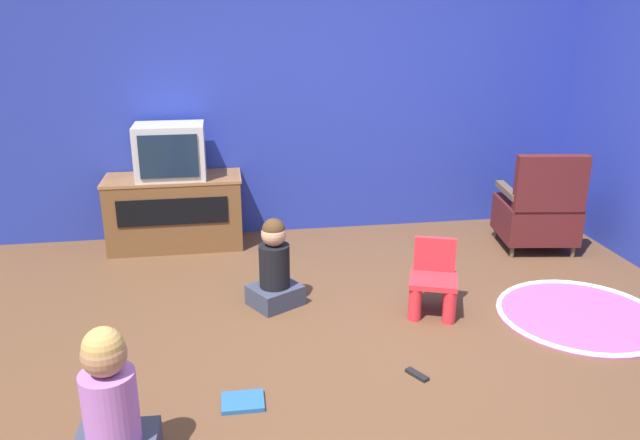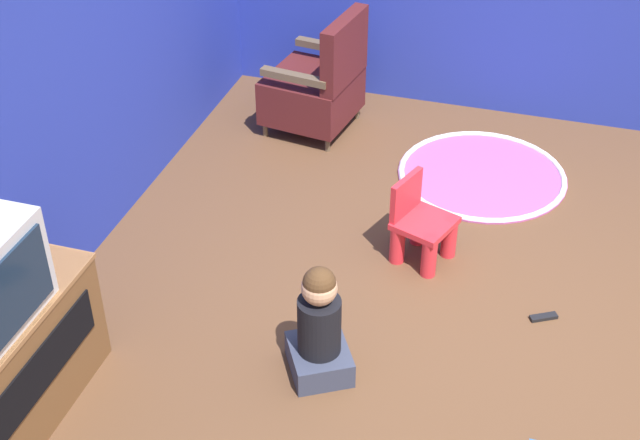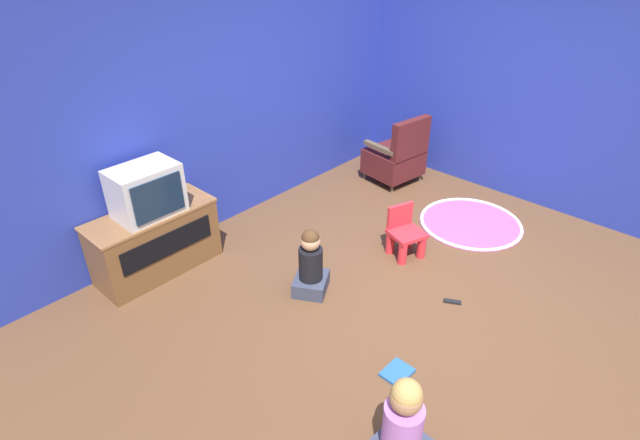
{
  "view_description": "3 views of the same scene",
  "coord_description": "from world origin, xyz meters",
  "views": [
    {
      "loc": [
        -0.95,
        -3.31,
        1.98
      ],
      "look_at": [
        -0.32,
        0.66,
        0.61
      ],
      "focal_mm": 35.0,
      "sensor_mm": 36.0,
      "label": 1
    },
    {
      "loc": [
        -3.69,
        -0.27,
        3.2
      ],
      "look_at": [
        -0.54,
        0.69,
        0.85
      ],
      "focal_mm": 50.0,
      "sensor_mm": 36.0,
      "label": 2
    },
    {
      "loc": [
        -3.19,
        -1.8,
        2.89
      ],
      "look_at": [
        -0.5,
        0.68,
        0.68
      ],
      "focal_mm": 28.0,
      "sensor_mm": 36.0,
      "label": 3
    }
  ],
  "objects": [
    {
      "name": "ground_plane",
      "position": [
        0.0,
        0.0,
        0.0
      ],
      "size": [
        30.0,
        30.0,
        0.0
      ],
      "primitive_type": "plane",
      "color": "brown"
    },
    {
      "name": "wall_back",
      "position": [
        -0.28,
        2.28,
        1.31
      ],
      "size": [
        5.44,
        0.12,
        2.63
      ],
      "color": "#23339E",
      "rests_on": "ground_plane"
    },
    {
      "name": "wall_right",
      "position": [
        2.38,
        -0.33,
        1.31
      ],
      "size": [
        0.12,
        5.34,
        2.63
      ],
      "color": "#23339E",
      "rests_on": "ground_plane"
    },
    {
      "name": "tv_cabinet",
      "position": [
        -1.38,
        1.96,
        0.32
      ],
      "size": [
        1.15,
        0.48,
        0.63
      ],
      "color": "brown",
      "rests_on": "ground_plane"
    },
    {
      "name": "television",
      "position": [
        -1.38,
        1.94,
        0.85
      ],
      "size": [
        0.57,
        0.4,
        0.45
      ],
      "color": "#B7B7BC",
      "rests_on": "tv_cabinet"
    },
    {
      "name": "black_armchair",
      "position": [
        1.69,
        1.39,
        0.34
      ],
      "size": [
        0.68,
        0.66,
        0.87
      ],
      "rotation": [
        0.0,
        0.0,
        3.0
      ],
      "color": "brown",
      "rests_on": "ground_plane"
    },
    {
      "name": "yellow_kid_chair",
      "position": [
        0.42,
        0.38,
        0.2
      ],
      "size": [
        0.4,
        0.39,
        0.5
      ],
      "rotation": [
        0.0,
        0.0,
        -0.34
      ],
      "color": "red",
      "rests_on": "ground_plane"
    },
    {
      "name": "play_mat",
      "position": [
        1.39,
        0.16,
        0.01
      ],
      "size": [
        1.12,
        1.12,
        0.04
      ],
      "color": "#A54C8C",
      "rests_on": "ground_plane"
    },
    {
      "name": "child_watching_left",
      "position": [
        -0.64,
        0.67,
        0.28
      ],
      "size": [
        0.42,
        0.41,
        0.64
      ],
      "rotation": [
        0.0,
        0.0,
        0.53
      ],
      "color": "#33384C",
      "rests_on": "ground_plane"
    },
    {
      "name": "child_watching_center",
      "position": [
        -1.49,
        -0.89,
        0.31
      ],
      "size": [
        0.38,
        0.33,
        0.72
      ],
      "rotation": [
        0.0,
        0.0,
        -0.04
      ],
      "color": "#33384C",
      "rests_on": "ground_plane"
    },
    {
      "name": "book",
      "position": [
        -0.91,
        -0.48,
        0.01
      ],
      "size": [
        0.23,
        0.18,
        0.02
      ],
      "rotation": [
        0.0,
        0.0,
        3.13
      ],
      "color": "#235699",
      "rests_on": "ground_plane"
    },
    {
      "name": "remote_control",
      "position": [
        0.08,
        -0.37,
        0.01
      ],
      "size": [
        0.11,
        0.15,
        0.02
      ],
      "rotation": [
        0.0,
        0.0,
        2.09
      ],
      "color": "black",
      "rests_on": "ground_plane"
    }
  ]
}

